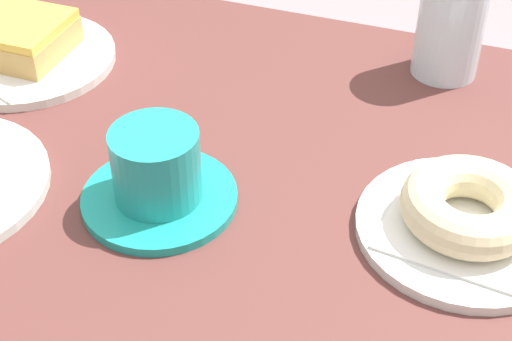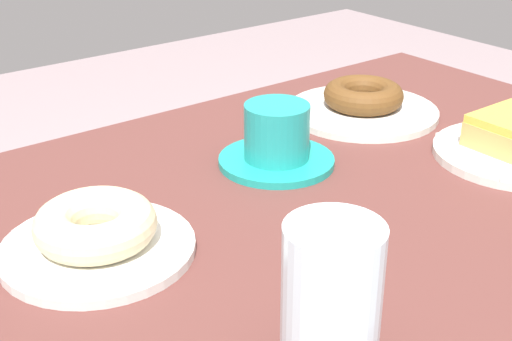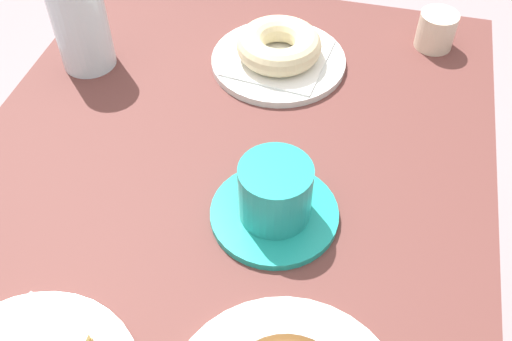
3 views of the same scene
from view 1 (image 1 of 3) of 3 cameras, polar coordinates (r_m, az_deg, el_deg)
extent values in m
cube|color=brown|center=(0.81, -6.17, 0.33)|extent=(0.97, 0.65, 0.04)
cylinder|color=brown|center=(1.38, -17.29, -1.84)|extent=(0.06, 0.06, 0.69)
cylinder|color=silver|center=(0.72, 15.05, -4.15)|extent=(0.19, 0.19, 0.01)
cube|color=white|center=(0.71, 15.14, -3.77)|extent=(0.15, 0.15, 0.00)
torus|color=beige|center=(0.70, 15.42, -2.50)|extent=(0.12, 0.12, 0.04)
cylinder|color=silver|center=(0.97, -16.55, 7.90)|extent=(0.21, 0.21, 0.01)
cube|color=white|center=(0.96, -16.63, 8.25)|extent=(0.19, 0.19, 0.00)
cube|color=tan|center=(0.96, -16.82, 9.13)|extent=(0.10, 0.10, 0.03)
cube|color=gold|center=(0.95, -17.05, 10.22)|extent=(0.10, 0.10, 0.01)
cylinder|color=tan|center=(0.94, -17.09, 10.39)|extent=(0.02, 0.02, 0.00)
cylinder|color=silver|center=(0.91, 14.16, 10.52)|extent=(0.08, 0.08, 0.13)
cylinder|color=teal|center=(0.73, -7.09, -2.02)|extent=(0.15, 0.15, 0.01)
cylinder|color=teal|center=(0.71, -7.35, 0.41)|extent=(0.08, 0.08, 0.07)
cylinder|color=black|center=(0.69, -7.56, 2.43)|extent=(0.07, 0.07, 0.00)
camera|label=2|loc=(1.15, 37.40, 27.38)|focal=50.47mm
camera|label=3|loc=(0.79, -48.67, 32.93)|focal=41.58mm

